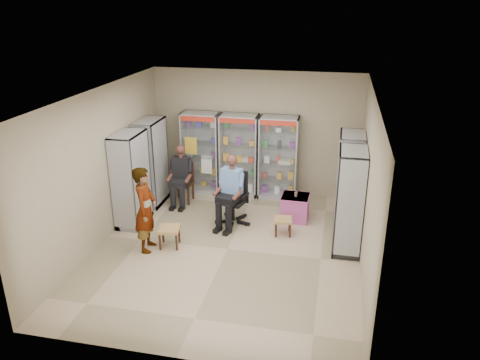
% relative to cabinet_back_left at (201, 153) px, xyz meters
% --- Properties ---
extents(floor, '(6.00, 6.00, 0.00)m').
position_rel_cabinet_back_left_xyz_m(floor, '(1.30, -2.73, -1.00)').
color(floor, tan).
rests_on(floor, ground).
extents(room_shell, '(5.02, 6.02, 3.01)m').
position_rel_cabinet_back_left_xyz_m(room_shell, '(1.30, -2.73, 0.97)').
color(room_shell, tan).
rests_on(room_shell, ground).
extents(cabinet_back_left, '(0.90, 0.50, 2.00)m').
position_rel_cabinet_back_left_xyz_m(cabinet_back_left, '(0.00, 0.00, 0.00)').
color(cabinet_back_left, silver).
rests_on(cabinet_back_left, floor).
extents(cabinet_back_mid, '(0.90, 0.50, 2.00)m').
position_rel_cabinet_back_left_xyz_m(cabinet_back_mid, '(0.95, 0.00, 0.00)').
color(cabinet_back_mid, '#B5B9BD').
rests_on(cabinet_back_mid, floor).
extents(cabinet_back_right, '(0.90, 0.50, 2.00)m').
position_rel_cabinet_back_left_xyz_m(cabinet_back_right, '(1.90, 0.00, 0.00)').
color(cabinet_back_right, '#A7AAAE').
rests_on(cabinet_back_right, floor).
extents(cabinet_right_far, '(0.90, 0.50, 2.00)m').
position_rel_cabinet_back_left_xyz_m(cabinet_right_far, '(3.53, -1.13, 0.00)').
color(cabinet_right_far, silver).
rests_on(cabinet_right_far, floor).
extents(cabinet_right_near, '(0.90, 0.50, 2.00)m').
position_rel_cabinet_back_left_xyz_m(cabinet_right_near, '(3.53, -2.23, 0.00)').
color(cabinet_right_near, silver).
rests_on(cabinet_right_near, floor).
extents(cabinet_left_far, '(0.90, 0.50, 2.00)m').
position_rel_cabinet_back_left_xyz_m(cabinet_left_far, '(-0.93, -0.93, 0.00)').
color(cabinet_left_far, '#9FA2A6').
rests_on(cabinet_left_far, floor).
extents(cabinet_left_near, '(0.90, 0.50, 2.00)m').
position_rel_cabinet_back_left_xyz_m(cabinet_left_near, '(-0.93, -2.03, 0.00)').
color(cabinet_left_near, silver).
rests_on(cabinet_left_near, floor).
extents(wooden_chair, '(0.42, 0.42, 0.94)m').
position_rel_cabinet_back_left_xyz_m(wooden_chair, '(-0.25, -0.73, -0.53)').
color(wooden_chair, black).
rests_on(wooden_chair, floor).
extents(seated_customer, '(0.44, 0.60, 1.34)m').
position_rel_cabinet_back_left_xyz_m(seated_customer, '(-0.25, -0.78, -0.33)').
color(seated_customer, black).
rests_on(seated_customer, floor).
extents(office_chair, '(0.77, 0.77, 1.15)m').
position_rel_cabinet_back_left_xyz_m(office_chair, '(1.16, -1.59, -0.42)').
color(office_chair, black).
rests_on(office_chair, floor).
extents(seated_shopkeeper, '(0.64, 0.77, 1.47)m').
position_rel_cabinet_back_left_xyz_m(seated_shopkeeper, '(1.16, -1.64, -0.27)').
color(seated_shopkeeper, '#6299C3').
rests_on(seated_shopkeeper, floor).
extents(pink_trunk, '(0.59, 0.57, 0.55)m').
position_rel_cabinet_back_left_xyz_m(pink_trunk, '(2.44, -1.14, -0.72)').
color(pink_trunk, '#9E3F7E').
rests_on(pink_trunk, floor).
extents(tea_glass, '(0.07, 0.07, 0.10)m').
position_rel_cabinet_back_left_xyz_m(tea_glass, '(2.45, -1.16, -0.40)').
color(tea_glass, '#5D2207').
rests_on(tea_glass, pink_trunk).
extents(woven_stool_a, '(0.40, 0.40, 0.35)m').
position_rel_cabinet_back_left_xyz_m(woven_stool_a, '(2.27, -1.89, -0.82)').
color(woven_stool_a, olive).
rests_on(woven_stool_a, floor).
extents(woven_stool_b, '(0.46, 0.46, 0.40)m').
position_rel_cabinet_back_left_xyz_m(woven_stool_b, '(0.17, -2.84, -0.80)').
color(woven_stool_b, tan).
rests_on(woven_stool_b, floor).
extents(standing_man, '(0.47, 0.66, 1.68)m').
position_rel_cabinet_back_left_xyz_m(standing_man, '(-0.21, -3.03, -0.16)').
color(standing_man, gray).
rests_on(standing_man, floor).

